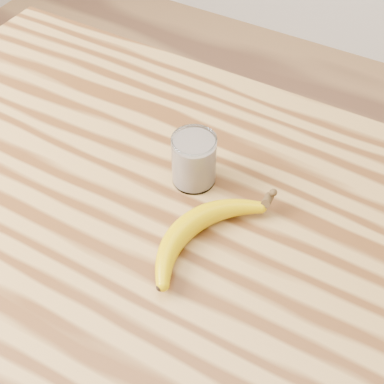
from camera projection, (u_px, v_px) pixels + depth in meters
The scene contains 3 objects.
table at pixel (152, 253), 0.98m from camera, with size 1.20×0.80×0.90m.
smoothie_glass at pixel (194, 160), 0.89m from camera, with size 0.07×0.07×0.09m.
banana at pixel (190, 224), 0.83m from camera, with size 0.11×0.31×0.04m, color #C9A200, non-canonical shape.
Camera 1 is at (0.34, -0.46, 1.57)m, focal length 50.00 mm.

